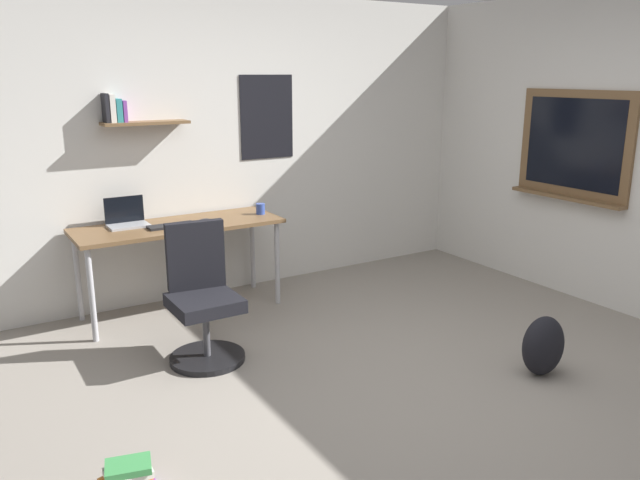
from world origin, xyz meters
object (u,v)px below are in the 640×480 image
Objects in this scene: keyboard at (172,226)px; computer_mouse at (205,221)px; office_chair at (203,302)px; coffee_mug at (260,209)px; desk at (179,232)px; book_stack_on_floor at (129,478)px; backpack at (543,346)px; laptop at (127,219)px.

computer_mouse is (0.28, 0.00, 0.01)m from keyboard.
coffee_mug is at bearing 45.02° from office_chair.
office_chair is 0.93m from keyboard.
desk is 0.23m from computer_mouse.
desk is at bearing 64.16° from book_stack_on_floor.
computer_mouse is 0.26× the size of backpack.
keyboard is 1.45× the size of book_stack_on_floor.
coffee_mug is (0.81, 0.05, 0.04)m from keyboard.
coffee_mug is at bearing 50.14° from book_stack_on_floor.
coffee_mug is at bearing -2.03° from desk.
backpack is 1.59× the size of book_stack_on_floor.
office_chair reaches higher than backpack.
coffee_mug reaches higher than keyboard.
backpack is at bearing -51.19° from laptop.
coffee_mug is (0.73, -0.03, 0.12)m from desk.
office_chair reaches higher than coffee_mug.
laptop is 3.25m from backpack.
keyboard is (-0.08, -0.08, 0.08)m from desk.
coffee_mug is 0.36× the size of book_stack_on_floor.
book_stack_on_floor is (-0.86, -1.21, -0.33)m from office_chair.
keyboard is at bearing -176.47° from coffee_mug.
computer_mouse is at bearing 0.00° from keyboard.
laptop is at bearing 142.57° from keyboard.
office_chair is 3.06× the size of laptop.
computer_mouse reaches higher than desk.
keyboard is 2.37m from book_stack_on_floor.
book_stack_on_floor is (-1.76, -2.11, -0.72)m from coffee_mug.
coffee_mug reaches higher than desk.
laptop reaches higher than coffee_mug.
desk is 2.45m from book_stack_on_floor.
desk is 5.34× the size of laptop.
coffee_mug is at bearing 3.53° from keyboard.
desk is at bearing 124.81° from backpack.
keyboard is at bearing -37.43° from laptop.
backpack is at bearing -57.72° from computer_mouse.
keyboard is 2.89m from backpack.
book_stack_on_floor is at bearing -125.45° from office_chair.
backpack is (1.63, -2.34, -0.48)m from desk.
laptop is at bearing 128.81° from backpack.
backpack is at bearing -38.10° from office_chair.
coffee_mug is 0.23× the size of backpack.
desk is at bearing 177.97° from coffee_mug.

